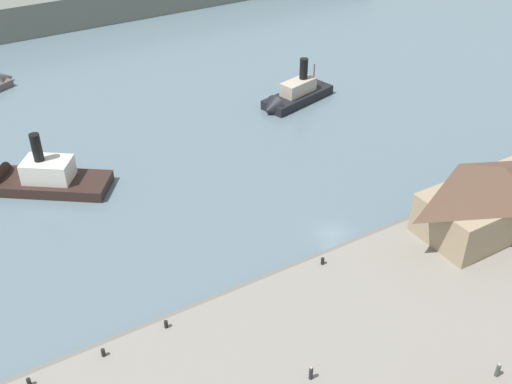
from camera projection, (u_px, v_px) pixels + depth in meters
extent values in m
plane|color=slate|center=(332.00, 234.00, 84.70)|extent=(320.00, 320.00, 0.00)
cube|color=gray|center=(452.00, 334.00, 68.72)|extent=(110.00, 36.00, 1.20)
cube|color=#666159|center=(349.00, 245.00, 81.86)|extent=(110.00, 0.80, 1.00)
cube|color=#998466|center=(495.00, 206.00, 83.12)|extent=(21.30, 9.60, 5.82)
pyramid|color=brown|center=(502.00, 178.00, 80.62)|extent=(21.73, 10.08, 3.15)
cylinder|color=#3D4C42|center=(498.00, 371.00, 62.77)|extent=(0.44, 0.44, 1.49)
sphere|color=#CCA889|center=(500.00, 365.00, 62.28)|extent=(0.27, 0.27, 0.27)
cylinder|color=#232328|center=(311.00, 374.00, 62.50)|extent=(0.42, 0.42, 1.44)
sphere|color=#CCA889|center=(311.00, 368.00, 62.02)|extent=(0.26, 0.26, 0.26)
cylinder|color=black|center=(29.00, 382.00, 61.95)|extent=(0.44, 0.44, 0.90)
cylinder|color=black|center=(323.00, 261.00, 77.43)|extent=(0.44, 0.44, 0.90)
cylinder|color=black|center=(166.00, 324.00, 68.49)|extent=(0.44, 0.44, 0.90)
cylinder|color=black|center=(103.00, 353.00, 65.12)|extent=(0.44, 0.44, 0.90)
cone|color=#514C47|center=(4.00, 80.00, 126.19)|extent=(6.06, 6.48, 5.15)
cube|color=black|center=(298.00, 97.00, 118.93)|extent=(15.86, 8.74, 1.74)
cone|color=black|center=(271.00, 109.00, 114.51)|extent=(3.77, 5.24, 4.73)
cube|color=#B2A893|center=(298.00, 87.00, 117.73)|extent=(7.66, 4.81, 2.54)
cylinder|color=black|center=(304.00, 69.00, 116.73)|extent=(1.56, 1.56, 3.97)
cylinder|color=brown|center=(314.00, 75.00, 119.82)|extent=(0.24, 0.24, 4.59)
cube|color=black|center=(51.00, 183.00, 93.75)|extent=(18.07, 15.71, 1.67)
cube|color=silver|center=(48.00, 170.00, 92.39)|extent=(8.34, 7.81, 3.20)
cylinder|color=black|center=(37.00, 147.00, 90.36)|extent=(1.51, 1.51, 4.34)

